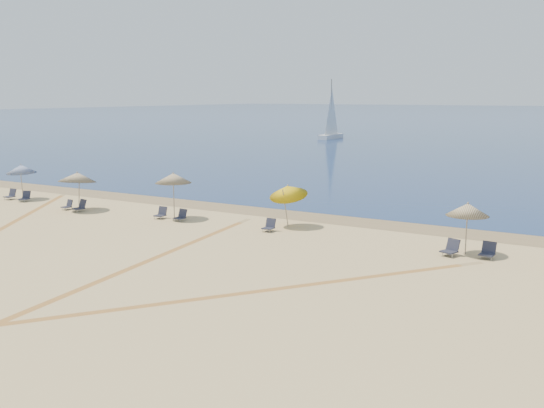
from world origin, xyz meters
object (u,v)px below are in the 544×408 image
Objects in this scene: umbrella_4 at (468,210)px; chair_5 at (181,216)px; umbrella_3 at (288,191)px; chair_1 at (25,197)px; umbrella_1 at (77,177)px; chair_3 at (80,206)px; chair_8 at (488,251)px; chair_7 at (451,248)px; umbrella_0 at (21,169)px; sailboat_1 at (331,121)px; chair_2 at (68,205)px; chair_0 at (11,195)px; chair_6 at (269,226)px; chair_4 at (161,213)px; umbrella_2 at (173,178)px.

umbrella_4 is 15.50m from chair_5.
umbrella_3 reaches higher than chair_1.
umbrella_1 is 3.04× the size of chair_1.
chair_8 is (23.42, 0.88, -0.01)m from chair_3.
chair_7 is at bearing -11.56° from umbrella_3.
umbrella_0 is 2.71× the size of chair_7.
umbrella_4 is at bearing 167.45° from chair_8.
sailboat_1 reaches higher than umbrella_0.
umbrella_3 reaches higher than umbrella_0.
chair_1 is at bearing -174.89° from chair_5.
umbrella_4 reaches higher than chair_2.
chair_2 is at bearing -172.52° from chair_8.
chair_5 is at bearing -164.14° from umbrella_3.
sailboat_1 is (-6.28, 63.80, 0.81)m from umbrella_0.
umbrella_1 is 22.48m from chair_7.
chair_0 is at bearing -175.28° from chair_5.
umbrella_0 is 3.47× the size of chair_5.
sailboat_1 is at bearing 95.62° from umbrella_0.
umbrella_0 is 3.63× the size of chair_6.
chair_3 is (-12.86, -2.41, -1.60)m from umbrella_3.
chair_6 is at bearing 2.49° from umbrella_1.
chair_3 is at bearing -33.88° from umbrella_1.
umbrella_3 is at bearing 17.94° from chair_2.
chair_0 is 0.85× the size of chair_3.
chair_7 is 0.09× the size of sailboat_1.
chair_4 is at bearing -1.81° from chair_0.
chair_7 is at bearing 13.78° from chair_3.
umbrella_3 reaches higher than chair_5.
umbrella_2 is 6.77m from umbrella_3.
chair_0 is 29.38m from chair_7.
chair_1 is 1.20× the size of chair_2.
umbrella_4 is at bearing 0.23° from umbrella_2.
umbrella_4 is 3.33× the size of chair_0.
sailboat_1 is at bearing 125.26° from chair_8.
chair_2 is 23.11m from chair_7.
chair_5 is 0.92× the size of chair_8.
umbrella_2 is at bearing -0.19° from chair_0.
chair_6 is at bearing -0.92° from chair_4.
chair_6 is (5.59, 0.14, -0.00)m from chair_5.
umbrella_0 is 3.19× the size of chair_8.
chair_0 is 1.02× the size of chair_5.
chair_5 is at bearing -173.89° from chair_8.
chair_4 is 17.85m from chair_8.
umbrella_3 is (6.64, 1.26, -0.38)m from umbrella_2.
umbrella_2 is 16.20m from umbrella_4.
chair_1 is 18.49m from chair_6.
chair_4 is (-16.83, -0.45, -1.69)m from umbrella_4.
chair_5 is at bearing -26.73° from umbrella_2.
umbrella_4 is 2.65× the size of chair_7.
umbrella_1 is 5.68m from chair_1.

